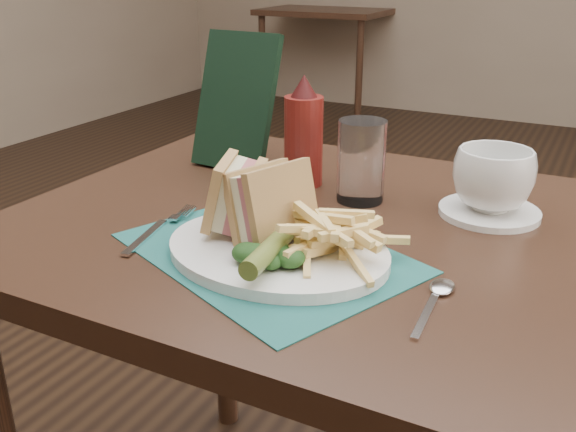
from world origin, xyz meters
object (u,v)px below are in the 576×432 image
at_px(drinking_glass, 361,161).
at_px(saucer, 489,212).
at_px(placemat, 267,253).
at_px(coffee_cup, 493,180).
at_px(sandwich_half_a, 220,194).
at_px(ketchup_bottle, 304,131).
at_px(table_bg_left, 327,60).
at_px(sandwich_half_b, 261,197).
at_px(table_main, 315,421).
at_px(plate, 277,251).
at_px(check_presenter, 236,101).

bearing_deg(drinking_glass, saucer, 8.74).
distance_m(placemat, coffee_cup, 0.36).
relative_size(sandwich_half_a, ketchup_bottle, 0.53).
distance_m(table_bg_left, saucer, 4.12).
distance_m(placemat, saucer, 0.36).
relative_size(saucer, drinking_glass, 1.15).
bearing_deg(sandwich_half_b, placemat, -24.64).
bearing_deg(table_bg_left, placemat, -67.09).
relative_size(table_bg_left, ketchup_bottle, 4.84).
relative_size(coffee_cup, ketchup_bottle, 0.63).
bearing_deg(sandwich_half_a, table_main, 36.38).
bearing_deg(table_main, sandwich_half_b, -103.07).
xyz_separation_m(table_bg_left, coffee_cup, (1.89, -3.64, 0.43)).
relative_size(plate, coffee_cup, 2.54).
bearing_deg(coffee_cup, drinking_glass, -171.26).
xyz_separation_m(table_bg_left, check_presenter, (1.42, -3.60, 0.49)).
bearing_deg(placemat, plate, -13.02).
xyz_separation_m(table_main, sandwich_half_a, (-0.09, -0.13, 0.44)).
xyz_separation_m(sandwich_half_a, saucer, (0.31, 0.26, -0.06)).
relative_size(table_main, ketchup_bottle, 4.84).
xyz_separation_m(placemat, saucer, (0.23, 0.27, 0.00)).
xyz_separation_m(placemat, check_presenter, (-0.24, 0.31, 0.12)).
relative_size(sandwich_half_b, drinking_glass, 0.80).
xyz_separation_m(drinking_glass, check_presenter, (-0.27, 0.07, 0.05)).
distance_m(table_bg_left, sandwich_half_a, 4.24).
relative_size(plate, ketchup_bottle, 1.61).
bearing_deg(placemat, sandwich_half_a, 173.03).
relative_size(drinking_glass, ketchup_bottle, 0.70).
distance_m(table_main, ketchup_bottle, 0.49).
height_order(table_bg_left, plate, plate).
bearing_deg(saucer, table_main, -149.52).
height_order(table_bg_left, drinking_glass, drinking_glass).
distance_m(table_bg_left, placemat, 4.27).
height_order(saucer, check_presenter, check_presenter).
relative_size(table_main, table_bg_left, 1.00).
relative_size(table_bg_left, drinking_glass, 6.92).
height_order(ketchup_bottle, check_presenter, check_presenter).
xyz_separation_m(table_main, plate, (0.01, -0.15, 0.38)).
distance_m(table_bg_left, plate, 4.28).
bearing_deg(placemat, drinking_glass, 81.57).
bearing_deg(check_presenter, table_main, -31.62).
bearing_deg(drinking_glass, plate, -94.18).
relative_size(table_main, sandwich_half_a, 9.11).
bearing_deg(drinking_glass, placemat, -98.43).
distance_m(coffee_cup, ketchup_bottle, 0.32).
bearing_deg(placemat, saucer, 49.42).
bearing_deg(saucer, table_bg_left, 117.39).
relative_size(sandwich_half_b, coffee_cup, 0.89).
xyz_separation_m(sandwich_half_b, check_presenter, (-0.22, 0.30, 0.05)).
relative_size(table_main, coffee_cup, 7.62).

